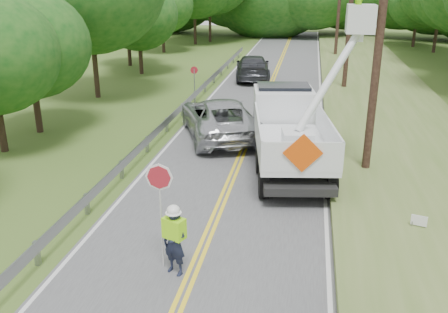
# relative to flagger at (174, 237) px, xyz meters

# --- Properties ---
(ground) EXTENTS (140.00, 140.00, 0.00)m
(ground) POSITION_rel_flagger_xyz_m (0.43, -1.26, -1.05)
(ground) COLOR #385A1D
(ground) RESTS_ON ground
(road) EXTENTS (7.20, 96.00, 0.03)m
(road) POSITION_rel_flagger_xyz_m (0.43, 12.74, -1.04)
(road) COLOR #4D4E4F
(road) RESTS_ON ground
(guardrail) EXTENTS (0.18, 48.00, 0.77)m
(guardrail) POSITION_rel_flagger_xyz_m (-3.59, 13.65, -0.50)
(guardrail) COLOR gray
(guardrail) RESTS_ON ground
(utility_poles) EXTENTS (1.60, 43.30, 10.00)m
(utility_poles) POSITION_rel_flagger_xyz_m (5.43, 15.75, 4.22)
(utility_poles) COLOR black
(utility_poles) RESTS_ON ground
(tall_grass_verge) EXTENTS (7.00, 96.00, 0.30)m
(tall_grass_verge) POSITION_rel_flagger_xyz_m (7.53, 12.74, -0.90)
(tall_grass_verge) COLOR #526D2C
(tall_grass_verge) RESTS_ON ground
(flagger) EXTENTS (1.13, 0.64, 2.89)m
(flagger) POSITION_rel_flagger_xyz_m (0.00, 0.00, 0.00)
(flagger) COLOR #191E33
(flagger) RESTS_ON road
(bucket_truck) EXTENTS (4.60, 8.06, 7.45)m
(bucket_truck) POSITION_rel_flagger_xyz_m (2.45, 8.97, 0.62)
(bucket_truck) COLOR black
(bucket_truck) RESTS_ON road
(suv_silver) EXTENTS (5.22, 7.24, 1.83)m
(suv_silver) POSITION_rel_flagger_xyz_m (-0.96, 11.45, -0.11)
(suv_silver) COLOR #B2B5BA
(suv_silver) RESTS_ON road
(suv_darkgrey) EXTENTS (3.23, 6.30, 1.75)m
(suv_darkgrey) POSITION_rel_flagger_xyz_m (-1.10, 25.65, -0.15)
(suv_darkgrey) COLOR #323439
(suv_darkgrey) RESTS_ON road
(stop_sign_permanent) EXTENTS (0.45, 0.17, 2.19)m
(stop_sign_permanent) POSITION_rel_flagger_xyz_m (-3.71, 17.91, 0.37)
(stop_sign_permanent) COLOR gray
(stop_sign_permanent) RESTS_ON ground
(yard_sign) EXTENTS (0.44, 0.15, 0.66)m
(yard_sign) POSITION_rel_flagger_xyz_m (6.49, 3.09, -0.58)
(yard_sign) COLOR white
(yard_sign) RESTS_ON ground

